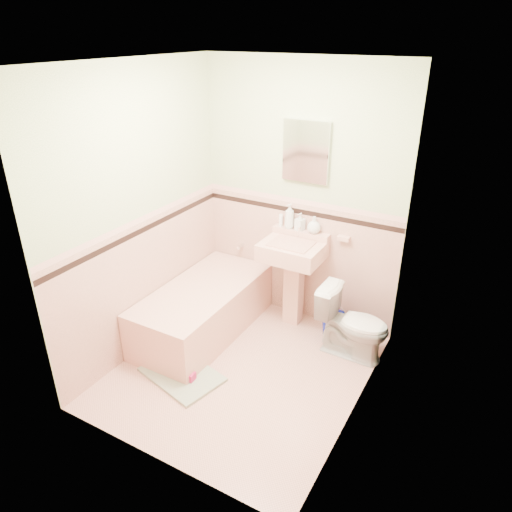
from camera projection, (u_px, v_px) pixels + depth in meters
The scene contains 32 objects.
floor at pixel (242, 370), 4.15m from camera, with size 2.20×2.20×0.00m, color #E1A493.
ceiling at pixel (237, 61), 3.06m from camera, with size 2.20×2.20×0.00m, color white.
wall_back at pixel (300, 198), 4.47m from camera, with size 2.50×2.50×0.00m, color #EFE0C3.
wall_front at pixel (142, 306), 2.74m from camera, with size 2.50×2.50×0.00m, color #EFE0C3.
wall_left at pixel (139, 216), 4.05m from camera, with size 2.50×2.50×0.00m, color #EFE0C3.
wall_right at pixel (368, 269), 3.17m from camera, with size 2.50×2.50×0.00m, color #EFE0C3.
wainscot_back at pixel (297, 260), 4.74m from camera, with size 2.00×2.00×0.00m, color #E3A998.
wainscot_front at pixel (153, 392), 3.04m from camera, with size 2.00×2.00×0.00m, color #E3A998.
wainscot_left at pixel (148, 283), 4.33m from camera, with size 2.20×2.20×0.00m, color #E3A998.
wainscot_right at pixel (357, 348), 3.45m from camera, with size 2.20×2.20×0.00m, color #E3A998.
accent_back at pixel (299, 211), 4.51m from camera, with size 2.00×2.00×0.00m, color black.
accent_front at pixel (146, 323), 2.81m from camera, with size 2.00×2.00×0.00m, color black.
accent_left at pixel (143, 230), 4.10m from camera, with size 2.20×2.20×0.00m, color black.
accent_right at pixel (364, 285), 3.23m from camera, with size 2.20×2.20×0.00m, color black.
cap_back at pixel (299, 201), 4.47m from camera, with size 2.00×2.00×0.00m, color #E1A59B.
cap_front at pixel (144, 309), 2.77m from camera, with size 2.00×2.00×0.00m, color #E1A59B.
cap_left at pixel (141, 219), 4.05m from camera, with size 2.20×2.20×0.00m, color #E1A59B.
cap_right at pixel (365, 272), 3.19m from camera, with size 2.20×2.20×0.00m, color #E1A59B.
bathtub at pixel (203, 311), 4.59m from camera, with size 0.70×1.50×0.45m, color #DB9D8C.
tub_faucet at pixel (241, 246), 4.98m from camera, with size 0.04×0.04×0.12m, color silver.
sink at pixel (291, 285), 4.61m from camera, with size 0.57×0.48×0.89m, color #DB9D8C, non-canonical shape.
sink_faucet at pixel (299, 232), 4.50m from camera, with size 0.02×0.02×0.10m, color silver.
medicine_cabinet at pixel (306, 152), 4.23m from camera, with size 0.44×0.04×0.55m, color white.
soap_dish at pixel (344, 238), 4.36m from camera, with size 0.11×0.07×0.04m, color #DB9D8C.
soap_bottle_left at pixel (290, 216), 4.53m from camera, with size 0.09×0.09×0.24m, color #B2B2B2.
soap_bottle_mid at pixel (300, 222), 4.50m from camera, with size 0.08×0.08×0.17m, color #B2B2B2.
soap_bottle_right at pixel (314, 225), 4.44m from camera, with size 0.13×0.13×0.16m, color #B2B2B2.
tube at pixel (281, 220), 4.60m from camera, with size 0.04×0.04×0.12m, color white.
toilet at pixel (353, 324), 4.22m from camera, with size 0.36×0.63×0.65m, color white.
bucket at pixel (333, 325), 4.56m from camera, with size 0.23×0.23×0.23m, color #0A179A, non-canonical shape.
bath_mat at pixel (182, 375), 4.07m from camera, with size 0.67×0.45×0.03m, color gray.
shoe at pixel (186, 375), 4.00m from camera, with size 0.17×0.08×0.07m, color #BF1E59.
Camera 1 is at (1.73, -2.82, 2.71)m, focal length 33.36 mm.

